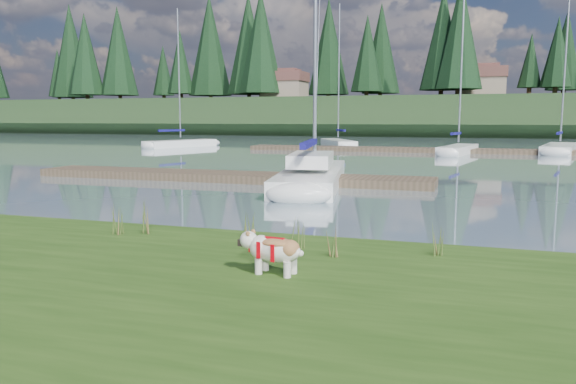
% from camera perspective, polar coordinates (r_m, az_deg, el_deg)
% --- Properties ---
extents(ground, '(200.00, 200.00, 0.00)m').
position_cam_1_polar(ground, '(41.31, 11.06, 4.04)').
color(ground, '#7A919F').
rests_on(ground, ground).
extents(bank, '(60.00, 9.00, 0.35)m').
position_cam_1_polar(bank, '(7.45, -27.14, -10.83)').
color(bank, '#2E4D16').
rests_on(bank, ground).
extents(ridge, '(200.00, 20.00, 5.00)m').
position_cam_1_polar(ridge, '(84.07, 14.83, 7.35)').
color(ridge, '#1D3218').
rests_on(ridge, ground).
extents(bulldog, '(0.92, 0.44, 0.55)m').
position_cam_1_polar(bulldog, '(7.50, -1.43, -5.76)').
color(bulldog, silver).
rests_on(bulldog, bank).
extents(sailboat_main, '(3.74, 10.21, 14.29)m').
position_cam_1_polar(sailboat_main, '(21.24, 2.69, 2.13)').
color(sailboat_main, white).
rests_on(sailboat_main, ground).
extents(dock_near, '(16.00, 2.00, 0.30)m').
position_cam_1_polar(dock_near, '(22.03, -6.40, 1.58)').
color(dock_near, '#4C3D2C').
rests_on(dock_near, ground).
extents(dock_far, '(26.00, 2.20, 0.30)m').
position_cam_1_polar(dock_far, '(41.10, 13.84, 4.16)').
color(dock_far, '#4C3D2C').
rests_on(dock_far, ground).
extents(sailboat_bg_0, '(4.02, 7.90, 11.37)m').
position_cam_1_polar(sailboat_bg_0, '(48.43, -10.25, 4.94)').
color(sailboat_bg_0, white).
rests_on(sailboat_bg_0, ground).
extents(sailboat_bg_1, '(4.95, 7.84, 11.90)m').
position_cam_1_polar(sailboat_bg_1, '(48.82, 4.92, 5.06)').
color(sailboat_bg_1, white).
rests_on(sailboat_bg_1, ground).
extents(sailboat_bg_2, '(2.77, 7.54, 11.18)m').
position_cam_1_polar(sailboat_bg_2, '(40.32, 17.09, 4.24)').
color(sailboat_bg_2, white).
rests_on(sailboat_bg_2, ground).
extents(sailboat_bg_3, '(3.72, 9.66, 13.76)m').
position_cam_1_polar(sailboat_bg_3, '(44.76, 25.97, 4.10)').
color(sailboat_bg_3, white).
rests_on(sailboat_bg_3, ground).
extents(weed_0, '(0.17, 0.14, 0.66)m').
position_cam_1_polar(weed_0, '(10.41, -14.20, -2.59)').
color(weed_0, '#475B23').
rests_on(weed_0, bank).
extents(weed_1, '(0.17, 0.14, 0.47)m').
position_cam_1_polar(weed_1, '(9.79, -3.95, -3.48)').
color(weed_1, '#475B23').
rests_on(weed_1, bank).
extents(weed_2, '(0.17, 0.14, 0.55)m').
position_cam_1_polar(weed_2, '(8.48, 4.87, -5.02)').
color(weed_2, '#475B23').
rests_on(weed_2, bank).
extents(weed_3, '(0.17, 0.14, 0.63)m').
position_cam_1_polar(weed_3, '(10.47, -16.81, -2.71)').
color(weed_3, '#475B23').
rests_on(weed_3, bank).
extents(weed_4, '(0.17, 0.14, 0.50)m').
position_cam_1_polar(weed_4, '(8.95, 1.08, -4.45)').
color(weed_4, '#475B23').
rests_on(weed_4, bank).
extents(weed_5, '(0.17, 0.14, 0.61)m').
position_cam_1_polar(weed_5, '(8.79, 14.82, -4.63)').
color(weed_5, '#475B23').
rests_on(weed_5, bank).
extents(mud_lip, '(60.00, 0.50, 0.14)m').
position_cam_1_polar(mud_lip, '(10.89, -10.44, -5.04)').
color(mud_lip, '#33281C').
rests_on(mud_lip, ground).
extents(conifer_0, '(5.72, 5.72, 14.15)m').
position_cam_1_polar(conifer_0, '(98.95, -19.88, 13.03)').
color(conifer_0, '#382619').
rests_on(conifer_0, ridge).
extents(conifer_1, '(4.40, 4.40, 11.30)m').
position_cam_1_polar(conifer_1, '(93.95, -10.88, 12.82)').
color(conifer_1, '#382619').
rests_on(conifer_1, ridge).
extents(conifer_2, '(6.60, 6.60, 16.05)m').
position_cam_1_polar(conifer_2, '(85.20, -2.77, 15.03)').
color(conifer_2, '#382619').
rests_on(conifer_2, ridge).
extents(conifer_3, '(4.84, 4.84, 12.25)m').
position_cam_1_polar(conifer_3, '(84.80, 8.04, 13.78)').
color(conifer_3, '#382619').
rests_on(conifer_3, ridge).
extents(conifer_4, '(6.16, 6.16, 15.10)m').
position_cam_1_polar(conifer_4, '(77.68, 17.06, 15.11)').
color(conifer_4, '#382619').
rests_on(conifer_4, ridge).
extents(conifer_5, '(3.96, 3.96, 10.35)m').
position_cam_1_polar(conifer_5, '(81.95, 25.68, 12.70)').
color(conifer_5, '#382619').
rests_on(conifer_5, ridge).
extents(house_0, '(6.30, 5.30, 4.65)m').
position_cam_1_polar(house_0, '(85.49, -0.34, 10.82)').
color(house_0, gray).
rests_on(house_0, ridge).
extents(house_1, '(6.30, 5.30, 4.65)m').
position_cam_1_polar(house_1, '(82.07, 19.11, 10.55)').
color(house_1, gray).
rests_on(house_1, ridge).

